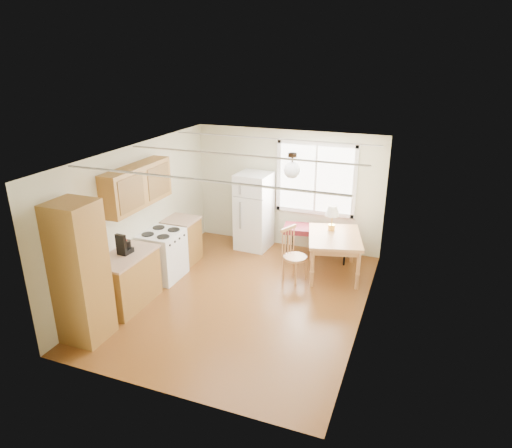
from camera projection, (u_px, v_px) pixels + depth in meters
The scene contains 11 objects.
room_shell at pixel (242, 230), 7.39m from camera, with size 4.60×5.60×2.62m.
kitchen_run at pixel (132, 253), 7.55m from camera, with size 0.65×3.40×2.20m.
window_unit at pixel (316, 179), 9.24m from camera, with size 1.64×0.05×1.51m.
pendant_light at pixel (292, 169), 7.15m from camera, with size 0.26×0.26×0.40m.
refrigerator at pixel (254, 211), 9.60m from camera, with size 0.71×0.72×1.63m.
bench at pixel (318, 231), 9.20m from camera, with size 1.46×0.74×0.64m.
dining_table at pixel (334, 241), 8.45m from camera, with size 1.22×1.45×0.78m.
chair at pixel (291, 250), 8.34m from camera, with size 0.49×0.48×0.99m.
table_lamp at pixel (332, 213), 8.55m from camera, with size 0.28×0.28×0.48m.
coffee_maker at pixel (124, 246), 7.34m from camera, with size 0.19×0.25×0.36m.
kettle at pixel (126, 246), 7.43m from camera, with size 0.12×0.12×0.23m.
Camera 1 is at (2.67, -6.33, 3.97)m, focal length 32.00 mm.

